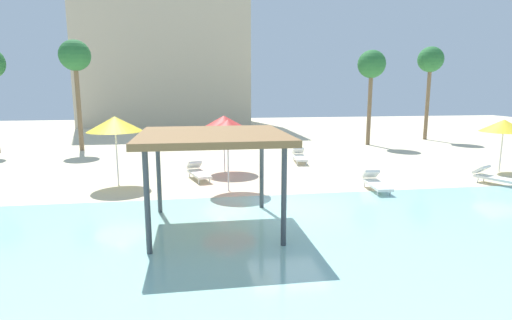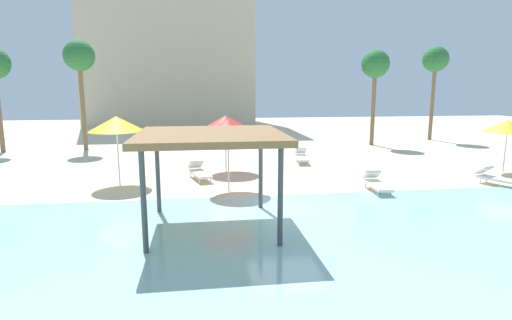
{
  "view_description": "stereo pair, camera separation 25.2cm",
  "coord_description": "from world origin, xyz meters",
  "px_view_note": "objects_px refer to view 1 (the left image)",
  "views": [
    {
      "loc": [
        -3.05,
        -12.75,
        4.01
      ],
      "look_at": [
        -0.76,
        2.0,
        1.3
      ],
      "focal_mm": 28.23,
      "sensor_mm": 36.0,
      "label": 1
    },
    {
      "loc": [
        -2.8,
        -12.79,
        4.01
      ],
      "look_at": [
        -0.76,
        2.0,
        1.3
      ],
      "focal_mm": 28.23,
      "sensor_mm": 36.0,
      "label": 2
    }
  ],
  "objects_px": {
    "lounge_chair_4": "(198,172)",
    "palm_tree_0": "(75,58)",
    "shade_pavilion": "(213,139)",
    "beach_umbrella_red_0": "(228,128)",
    "lounge_chair_3": "(495,177)",
    "lounge_chair_1": "(375,182)",
    "palm_tree_3": "(372,66)",
    "beach_umbrella_yellow_2": "(115,124)",
    "palm_tree_2": "(430,62)",
    "beach_umbrella_red_1": "(224,122)",
    "beach_umbrella_yellow_3": "(504,126)",
    "lounge_chair_0": "(299,156)"
  },
  "relations": [
    {
      "from": "beach_umbrella_yellow_2",
      "to": "lounge_chair_4",
      "type": "xyz_separation_m",
      "value": [
        3.3,
        0.55,
        -2.2
      ]
    },
    {
      "from": "beach_umbrella_yellow_2",
      "to": "lounge_chair_1",
      "type": "distance_m",
      "value": 10.7
    },
    {
      "from": "lounge_chair_4",
      "to": "palm_tree_3",
      "type": "xyz_separation_m",
      "value": [
        12.01,
        9.11,
        5.07
      ]
    },
    {
      "from": "lounge_chair_1",
      "to": "palm_tree_3",
      "type": "xyz_separation_m",
      "value": [
        5.15,
        12.19,
        5.07
      ]
    },
    {
      "from": "beach_umbrella_yellow_2",
      "to": "palm_tree_2",
      "type": "xyz_separation_m",
      "value": [
        20.96,
        11.76,
        3.34
      ]
    },
    {
      "from": "beach_umbrella_yellow_2",
      "to": "lounge_chair_3",
      "type": "bearing_deg",
      "value": -8.62
    },
    {
      "from": "lounge_chair_1",
      "to": "palm_tree_3",
      "type": "distance_m",
      "value": 14.17
    },
    {
      "from": "beach_umbrella_yellow_2",
      "to": "beach_umbrella_red_1",
      "type": "bearing_deg",
      "value": 24.37
    },
    {
      "from": "beach_umbrella_red_1",
      "to": "shade_pavilion",
      "type": "bearing_deg",
      "value": -96.5
    },
    {
      "from": "lounge_chair_3",
      "to": "lounge_chair_4",
      "type": "height_order",
      "value": "same"
    },
    {
      "from": "beach_umbrella_red_1",
      "to": "beach_umbrella_yellow_3",
      "type": "bearing_deg",
      "value": -9.27
    },
    {
      "from": "beach_umbrella_red_1",
      "to": "beach_umbrella_yellow_3",
      "type": "relative_size",
      "value": 1.07
    },
    {
      "from": "shade_pavilion",
      "to": "lounge_chair_4",
      "type": "height_order",
      "value": "shade_pavilion"
    },
    {
      "from": "lounge_chair_0",
      "to": "beach_umbrella_red_1",
      "type": "bearing_deg",
      "value": -59.96
    },
    {
      "from": "lounge_chair_1",
      "to": "palm_tree_2",
      "type": "height_order",
      "value": "palm_tree_2"
    },
    {
      "from": "palm_tree_0",
      "to": "palm_tree_2",
      "type": "relative_size",
      "value": 0.98
    },
    {
      "from": "shade_pavilion",
      "to": "palm_tree_0",
      "type": "bearing_deg",
      "value": 115.78
    },
    {
      "from": "shade_pavilion",
      "to": "lounge_chair_0",
      "type": "distance_m",
      "value": 11.19
    },
    {
      "from": "lounge_chair_0",
      "to": "palm_tree_2",
      "type": "distance_m",
      "value": 15.54
    },
    {
      "from": "beach_umbrella_red_0",
      "to": "lounge_chair_3",
      "type": "xyz_separation_m",
      "value": [
        11.07,
        -0.67,
        -2.16
      ]
    },
    {
      "from": "palm_tree_3",
      "to": "lounge_chair_4",
      "type": "bearing_deg",
      "value": -142.83
    },
    {
      "from": "beach_umbrella_red_0",
      "to": "palm_tree_3",
      "type": "relative_size",
      "value": 0.43
    },
    {
      "from": "lounge_chair_4",
      "to": "palm_tree_0",
      "type": "bearing_deg",
      "value": -158.29
    },
    {
      "from": "beach_umbrella_red_1",
      "to": "palm_tree_0",
      "type": "relative_size",
      "value": 0.39
    },
    {
      "from": "lounge_chair_1",
      "to": "palm_tree_3",
      "type": "height_order",
      "value": "palm_tree_3"
    },
    {
      "from": "lounge_chair_3",
      "to": "palm_tree_0",
      "type": "relative_size",
      "value": 0.29
    },
    {
      "from": "beach_umbrella_red_1",
      "to": "lounge_chair_4",
      "type": "distance_m",
      "value": 2.86
    },
    {
      "from": "beach_umbrella_red_0",
      "to": "lounge_chair_1",
      "type": "distance_m",
      "value": 6.16
    },
    {
      "from": "palm_tree_2",
      "to": "lounge_chair_4",
      "type": "bearing_deg",
      "value": -147.6
    },
    {
      "from": "beach_umbrella_yellow_3",
      "to": "lounge_chair_3",
      "type": "bearing_deg",
      "value": -132.89
    },
    {
      "from": "beach_umbrella_red_0",
      "to": "lounge_chair_4",
      "type": "height_order",
      "value": "beach_umbrella_red_0"
    },
    {
      "from": "lounge_chair_1",
      "to": "palm_tree_0",
      "type": "bearing_deg",
      "value": -126.95
    },
    {
      "from": "lounge_chair_1",
      "to": "lounge_chair_3",
      "type": "distance_m",
      "value": 5.37
    },
    {
      "from": "lounge_chair_1",
      "to": "palm_tree_0",
      "type": "height_order",
      "value": "palm_tree_0"
    },
    {
      "from": "lounge_chair_1",
      "to": "beach_umbrella_red_0",
      "type": "bearing_deg",
      "value": -93.89
    },
    {
      "from": "beach_umbrella_red_0",
      "to": "palm_tree_2",
      "type": "xyz_separation_m",
      "value": [
        16.51,
        13.44,
        3.39
      ]
    },
    {
      "from": "beach_umbrella_red_0",
      "to": "palm_tree_3",
      "type": "xyz_separation_m",
      "value": [
        10.86,
        11.33,
        2.91
      ]
    },
    {
      "from": "lounge_chair_0",
      "to": "lounge_chair_3",
      "type": "distance_m",
      "value": 9.15
    },
    {
      "from": "palm_tree_3",
      "to": "shade_pavilion",
      "type": "bearing_deg",
      "value": -126.86
    },
    {
      "from": "beach_umbrella_red_0",
      "to": "beach_umbrella_red_1",
      "type": "xyz_separation_m",
      "value": [
        0.14,
        3.75,
        -0.11
      ]
    },
    {
      "from": "shade_pavilion",
      "to": "palm_tree_2",
      "type": "xyz_separation_m",
      "value": [
        17.28,
        17.62,
        3.29
      ]
    },
    {
      "from": "beach_umbrella_yellow_3",
      "to": "lounge_chair_4",
      "type": "relative_size",
      "value": 1.26
    },
    {
      "from": "lounge_chair_0",
      "to": "shade_pavilion",
      "type": "bearing_deg",
      "value": -20.57
    },
    {
      "from": "shade_pavilion",
      "to": "palm_tree_0",
      "type": "height_order",
      "value": "palm_tree_0"
    },
    {
      "from": "beach_umbrella_yellow_2",
      "to": "lounge_chair_3",
      "type": "height_order",
      "value": "beach_umbrella_yellow_2"
    },
    {
      "from": "shade_pavilion",
      "to": "beach_umbrella_yellow_3",
      "type": "bearing_deg",
      "value": 22.55
    },
    {
      "from": "shade_pavilion",
      "to": "lounge_chair_0",
      "type": "xyz_separation_m",
      "value": [
        5.11,
        9.7,
        -2.26
      ]
    },
    {
      "from": "lounge_chair_0",
      "to": "lounge_chair_1",
      "type": "xyz_separation_m",
      "value": [
        1.37,
        -6.38,
        0.0
      ]
    },
    {
      "from": "beach_umbrella_yellow_2",
      "to": "palm_tree_3",
      "type": "height_order",
      "value": "palm_tree_3"
    },
    {
      "from": "lounge_chair_3",
      "to": "shade_pavilion",
      "type": "bearing_deg",
      "value": -97.92
    }
  ]
}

